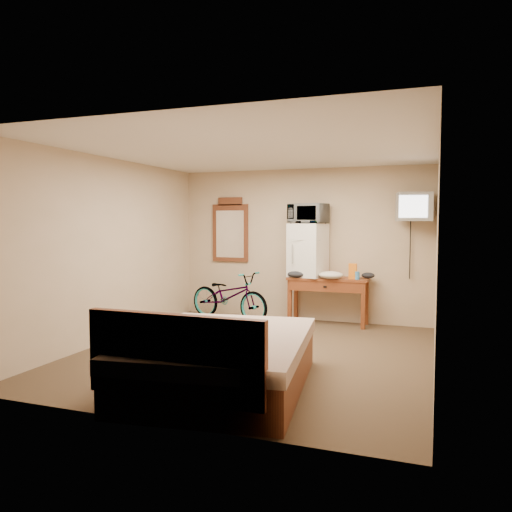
% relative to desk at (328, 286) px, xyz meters
% --- Properties ---
extents(room, '(4.60, 4.64, 2.50)m').
position_rel_desk_xyz_m(room, '(-0.49, -2.00, 0.63)').
color(room, '#4E3827').
rests_on(room, ground).
extents(desk, '(1.26, 0.50, 0.75)m').
position_rel_desk_xyz_m(desk, '(0.00, 0.00, 0.00)').
color(desk, brown).
rests_on(desk, floor).
extents(mini_fridge, '(0.61, 0.60, 0.85)m').
position_rel_desk_xyz_m(mini_fridge, '(-0.34, 0.05, 0.56)').
color(mini_fridge, white).
rests_on(mini_fridge, desk).
extents(microwave, '(0.64, 0.50, 0.32)m').
position_rel_desk_xyz_m(microwave, '(-0.34, 0.05, 1.14)').
color(microwave, white).
rests_on(microwave, mini_fridge).
extents(snack_bag, '(0.12, 0.07, 0.24)m').
position_rel_desk_xyz_m(snack_bag, '(0.40, -0.03, 0.25)').
color(snack_bag, orange).
rests_on(snack_bag, desk).
extents(blue_cup, '(0.07, 0.07, 0.12)m').
position_rel_desk_xyz_m(blue_cup, '(0.47, -0.08, 0.19)').
color(blue_cup, '#3882C1').
rests_on(blue_cup, desk).
extents(cloth_cream, '(0.38, 0.30, 0.12)m').
position_rel_desk_xyz_m(cloth_cream, '(0.08, -0.14, 0.19)').
color(cloth_cream, white).
rests_on(cloth_cream, desk).
extents(cloth_dark_a, '(0.28, 0.21, 0.11)m').
position_rel_desk_xyz_m(cloth_dark_a, '(-0.47, -0.16, 0.18)').
color(cloth_dark_a, black).
rests_on(cloth_dark_a, desk).
extents(cloth_dark_b, '(0.20, 0.17, 0.09)m').
position_rel_desk_xyz_m(cloth_dark_b, '(0.61, 0.12, 0.18)').
color(cloth_dark_b, black).
rests_on(cloth_dark_b, desk).
extents(crt_television, '(0.55, 0.62, 0.42)m').
position_rel_desk_xyz_m(crt_television, '(1.27, 0.02, 1.23)').
color(crt_television, black).
rests_on(crt_television, room).
extents(wall_mirror, '(0.65, 0.04, 1.11)m').
position_rel_desk_xyz_m(wall_mirror, '(-1.78, 0.27, 0.86)').
color(wall_mirror, brown).
rests_on(wall_mirror, room).
extents(bicycle, '(1.64, 0.95, 0.82)m').
position_rel_desk_xyz_m(bicycle, '(-1.61, -0.20, -0.21)').
color(bicycle, black).
rests_on(bicycle, floor).
extents(bed, '(1.88, 2.33, 0.90)m').
position_rel_desk_xyz_m(bed, '(-0.37, -3.37, -0.33)').
color(bed, brown).
rests_on(bed, floor).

